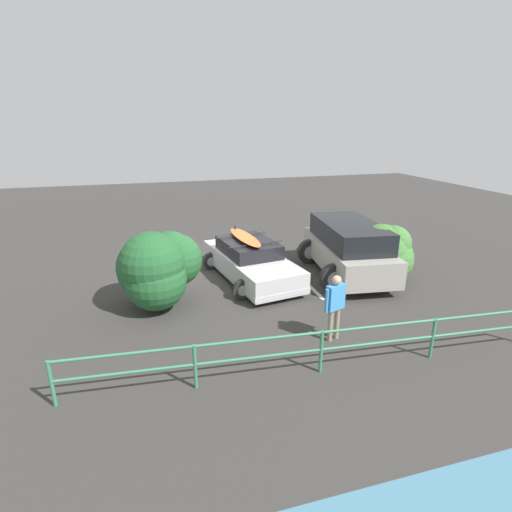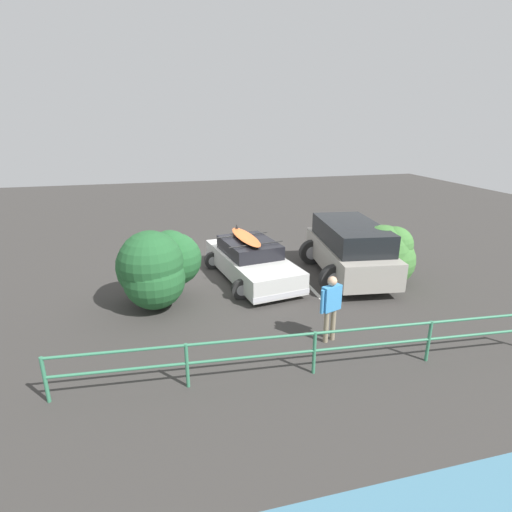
# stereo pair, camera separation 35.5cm
# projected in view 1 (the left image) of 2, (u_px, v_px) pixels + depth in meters

# --- Properties ---
(ground_plane) EXTENTS (44.00, 44.00, 0.02)m
(ground_plane) POSITION_uv_depth(u_px,v_px,m) (223.00, 274.00, 13.22)
(ground_plane) COLOR #383533
(ground_plane) RESTS_ON ground
(parking_stripe) EXTENTS (0.12, 4.31, 0.00)m
(parking_stripe) POSITION_uv_depth(u_px,v_px,m) (296.00, 273.00, 13.29)
(parking_stripe) COLOR silver
(parking_stripe) RESTS_ON ground
(sedan_car) EXTENTS (2.72, 4.57, 1.50)m
(sedan_car) POSITION_uv_depth(u_px,v_px,m) (250.00, 261.00, 12.72)
(sedan_car) COLOR silver
(sedan_car) RESTS_ON ground
(suv_car) EXTENTS (2.99, 4.56, 1.76)m
(suv_car) POSITION_uv_depth(u_px,v_px,m) (348.00, 248.00, 12.92)
(suv_car) COLOR #9E998E
(suv_car) RESTS_ON ground
(person_bystander) EXTENTS (0.59, 0.32, 1.59)m
(person_bystander) POSITION_uv_depth(u_px,v_px,m) (335.00, 302.00, 8.96)
(person_bystander) COLOR gray
(person_bystander) RESTS_ON ground
(railing_fence) EXTENTS (9.98, 0.78, 0.93)m
(railing_fence) POSITION_uv_depth(u_px,v_px,m) (321.00, 344.00, 7.86)
(railing_fence) COLOR #387F5B
(railing_fence) RESTS_ON ground
(bush_near_left) EXTENTS (2.34, 2.30, 2.16)m
(bush_near_left) POSITION_uv_depth(u_px,v_px,m) (158.00, 268.00, 10.66)
(bush_near_left) COLOR brown
(bush_near_left) RESTS_ON ground
(bush_near_right) EXTENTS (1.91, 2.03, 1.91)m
(bush_near_right) POSITION_uv_depth(u_px,v_px,m) (381.00, 254.00, 12.48)
(bush_near_right) COLOR brown
(bush_near_right) RESTS_ON ground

